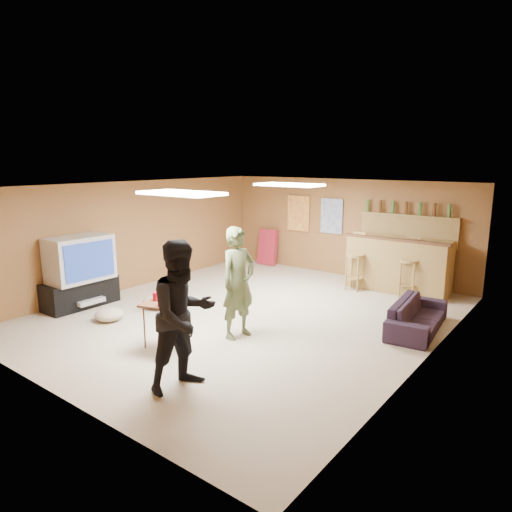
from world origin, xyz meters
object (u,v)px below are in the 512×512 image
Objects in this scene: sofa at (417,316)px; tray_table at (162,326)px; tv_body at (80,258)px; bar_counter at (398,265)px; person_black at (183,316)px; person_olive at (238,283)px.

sofa is 2.41× the size of tray_table.
tv_body is 0.55× the size of bar_counter.
tv_body is at bearing 109.91° from sofa.
person_black is 2.63× the size of tray_table.
person_black is (3.64, -0.96, -0.02)m from tv_body.
bar_counter is 3.96m from person_olive.
bar_counter is at bearing -6.47° from person_olive.
person_black reaches higher than person_olive.
person_black is at bearing -28.84° from tray_table.
bar_counter is 1.24× the size of sofa.
person_black is 1.34m from tray_table.
sofa is (5.20, 2.51, -0.66)m from tv_body.
tv_body is 3.77m from person_black.
person_black is 3.87m from sofa.
tv_body is 3.20m from person_olive.
person_olive is at bearing -104.83° from bar_counter.
bar_counter is at bearing 22.62° from sofa.
person_olive is at bearing 126.55° from sofa.
tv_body is 0.66× the size of person_olive.
person_black is (0.50, -1.59, 0.04)m from person_olive.
tray_table is (-1.58, -4.82, -0.22)m from bar_counter.
tv_body is 6.09m from bar_counter.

